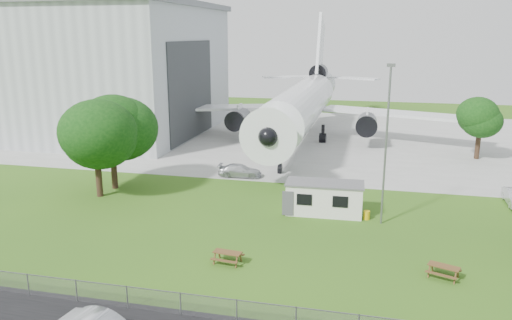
% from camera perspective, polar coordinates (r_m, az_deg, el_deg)
% --- Properties ---
extents(ground, '(160.00, 160.00, 0.00)m').
position_cam_1_polar(ground, '(34.85, 0.38, -9.75)').
color(ground, '#44741C').
extents(concrete_apron, '(120.00, 46.00, 0.03)m').
position_cam_1_polar(concrete_apron, '(70.85, 7.22, 2.57)').
color(concrete_apron, '#B7B7B2').
rests_on(concrete_apron, ground).
extents(hangar, '(43.00, 31.00, 18.55)m').
position_cam_1_polar(hangar, '(80.91, -20.98, 9.91)').
color(hangar, '#B2B7BC').
rests_on(hangar, ground).
extents(airliner, '(46.36, 47.73, 17.69)m').
position_cam_1_polar(airliner, '(68.11, 5.48, 6.63)').
color(airliner, white).
rests_on(airliner, ground).
extents(site_cabin, '(6.79, 2.91, 2.62)m').
position_cam_1_polar(site_cabin, '(40.71, 7.84, -4.32)').
color(site_cabin, silver).
rests_on(site_cabin, ground).
extents(picnic_west, '(1.96, 1.69, 0.76)m').
position_cam_1_polar(picnic_west, '(32.47, -3.26, -11.66)').
color(picnic_west, brown).
rests_on(picnic_west, ground).
extents(picnic_east, '(2.22, 2.04, 0.76)m').
position_cam_1_polar(picnic_east, '(32.65, 20.58, -12.45)').
color(picnic_east, brown).
rests_on(picnic_east, ground).
extents(fence, '(58.00, 0.04, 1.30)m').
position_cam_1_polar(fence, '(26.73, -4.37, -17.80)').
color(fence, gray).
rests_on(fence, ground).
extents(lamp_mast, '(0.16, 0.16, 12.00)m').
position_cam_1_polar(lamp_mast, '(38.16, 14.61, 1.40)').
color(lamp_mast, slate).
rests_on(lamp_mast, ground).
extents(tree_west_big, '(8.00, 8.00, 9.98)m').
position_cam_1_polar(tree_west_big, '(47.74, -16.25, 3.76)').
color(tree_west_big, '#382619').
rests_on(tree_west_big, ground).
extents(tree_west_small, '(7.26, 7.26, 9.17)m').
position_cam_1_polar(tree_west_small, '(45.75, -17.87, 2.64)').
color(tree_west_small, '#382619').
rests_on(tree_west_small, ground).
extents(tree_far_apron, '(5.81, 5.81, 7.76)m').
position_cam_1_polar(tree_far_apron, '(62.77, 24.30, 4.40)').
color(tree_far_apron, '#382619').
rests_on(tree_far_apron, ground).
extents(car_apron_van, '(4.55, 2.17, 1.28)m').
position_cam_1_polar(car_apron_van, '(50.77, -1.85, -1.25)').
color(car_apron_van, silver).
rests_on(car_apron_van, ground).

